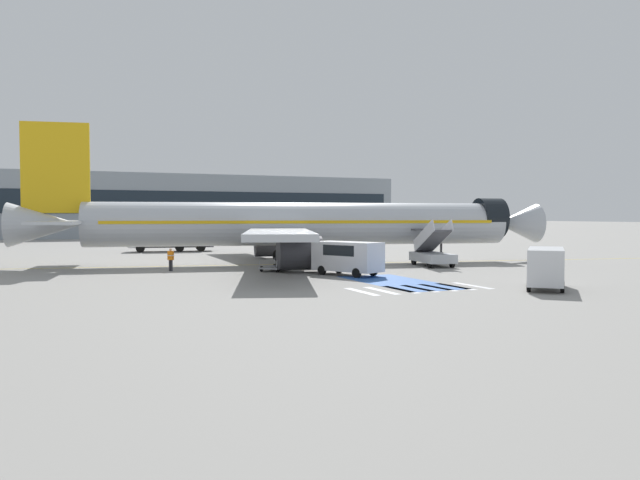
# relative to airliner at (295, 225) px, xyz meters

# --- Properties ---
(ground_plane) EXTENTS (600.00, 600.00, 0.00)m
(ground_plane) POSITION_rel_airliner_xyz_m (-1.01, -0.66, -3.30)
(ground_plane) COLOR gray
(apron_leadline_yellow) EXTENTS (77.57, 15.19, 0.01)m
(apron_leadline_yellow) POSITION_rel_airliner_xyz_m (0.75, -0.15, -3.29)
(apron_leadline_yellow) COLOR gold
(apron_leadline_yellow) RESTS_ON ground_plane
(apron_stand_patch_blue) EXTENTS (4.07, 9.28, 0.01)m
(apron_stand_patch_blue) POSITION_rel_airliner_xyz_m (0.75, -15.60, -3.29)
(apron_stand_patch_blue) COLOR #2856A8
(apron_stand_patch_blue) RESTS_ON ground_plane
(apron_walkway_bar_0) EXTENTS (0.44, 3.60, 0.01)m
(apron_walkway_bar_0) POSITION_rel_airliner_xyz_m (-3.45, -18.88, -3.29)
(apron_walkway_bar_0) COLOR silver
(apron_walkway_bar_0) RESTS_ON ground_plane
(apron_walkway_bar_1) EXTENTS (0.44, 3.60, 0.01)m
(apron_walkway_bar_1) POSITION_rel_airliner_xyz_m (-2.25, -18.88, -3.29)
(apron_walkway_bar_1) COLOR silver
(apron_walkway_bar_1) RESTS_ON ground_plane
(apron_walkway_bar_2) EXTENTS (0.44, 3.60, 0.01)m
(apron_walkway_bar_2) POSITION_rel_airliner_xyz_m (-1.05, -18.88, -3.29)
(apron_walkway_bar_2) COLOR silver
(apron_walkway_bar_2) RESTS_ON ground_plane
(apron_walkway_bar_3) EXTENTS (0.44, 3.60, 0.01)m
(apron_walkway_bar_3) POSITION_rel_airliner_xyz_m (0.15, -18.88, -3.29)
(apron_walkway_bar_3) COLOR silver
(apron_walkway_bar_3) RESTS_ON ground_plane
(apron_walkway_bar_4) EXTENTS (0.44, 3.60, 0.01)m
(apron_walkway_bar_4) POSITION_rel_airliner_xyz_m (1.35, -18.88, -3.29)
(apron_walkway_bar_4) COLOR silver
(apron_walkway_bar_4) RESTS_ON ground_plane
(apron_walkway_bar_5) EXTENTS (0.44, 3.60, 0.01)m
(apron_walkway_bar_5) POSITION_rel_airliner_xyz_m (2.55, -18.88, -3.29)
(apron_walkway_bar_5) COLOR silver
(apron_walkway_bar_5) RESTS_ON ground_plane
(apron_walkway_bar_6) EXTENTS (0.44, 3.60, 0.01)m
(apron_walkway_bar_6) POSITION_rel_airliner_xyz_m (3.75, -18.88, -3.29)
(apron_walkway_bar_6) COLOR silver
(apron_walkway_bar_6) RESTS_ON ground_plane
(airliner) EXTENTS (44.03, 35.33, 11.17)m
(airliner) POSITION_rel_airliner_xyz_m (0.00, 0.00, 0.00)
(airliner) COLOR #B7BCC4
(airliner) RESTS_ON ground_plane
(boarding_stairs_forward) EXTENTS (3.07, 5.50, 3.79)m
(boarding_stairs_forward) POSITION_rel_airliner_xyz_m (9.37, -6.21, -2.34)
(boarding_stairs_forward) COLOR #ADB2BA
(boarding_stairs_forward) RESTS_ON ground_plane
(fuel_tanker) EXTENTS (9.49, 3.82, 3.37)m
(fuel_tanker) POSITION_rel_airliner_xyz_m (-6.22, 22.36, -1.60)
(fuel_tanker) COLOR #38383D
(fuel_tanker) RESTS_ON ground_plane
(service_van_0) EXTENTS (4.64, 4.75, 2.25)m
(service_van_0) POSITION_rel_airliner_xyz_m (6.40, -21.86, -1.96)
(service_van_0) COLOR silver
(service_van_0) RESTS_ON ground_plane
(service_van_1) EXTENTS (3.83, 5.22, 2.28)m
(service_van_1) POSITION_rel_airliner_xyz_m (-0.23, -10.48, -1.94)
(service_van_1) COLOR silver
(service_van_1) RESTS_ON ground_plane
(baggage_cart) EXTENTS (2.91, 2.89, 0.87)m
(baggage_cart) POSITION_rel_airliner_xyz_m (-3.53, -5.30, -3.04)
(baggage_cart) COLOR gray
(baggage_cart) RESTS_ON ground_plane
(ground_crew_0) EXTENTS (0.46, 0.47, 1.69)m
(ground_crew_0) POSITION_rel_airliner_xyz_m (-10.65, -2.50, -2.33)
(ground_crew_0) COLOR #2D2D33
(ground_crew_0) RESTS_ON ground_plane
(ground_crew_1) EXTENTS (0.44, 0.48, 1.76)m
(ground_crew_1) POSITION_rel_airliner_xyz_m (-1.60, -4.09, -2.28)
(ground_crew_1) COLOR black
(ground_crew_1) RESTS_ON ground_plane
(terminal_building) EXTENTS (89.76, 12.10, 11.66)m
(terminal_building) POSITION_rel_airliner_xyz_m (1.80, 71.61, 2.53)
(terminal_building) COLOR #89939E
(terminal_building) RESTS_ON ground_plane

